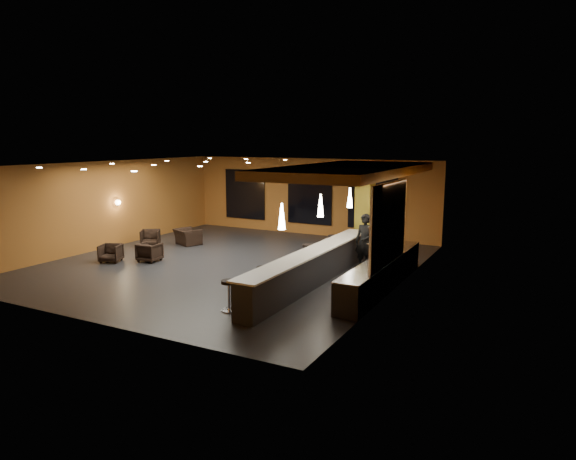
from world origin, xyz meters
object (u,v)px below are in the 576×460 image
at_px(armchair_a, 111,253).
at_px(pendant_2, 350,198).
at_px(bar_stool_2, 291,265).
at_px(bar_stool_4, 333,244).
at_px(bar_stool_0, 229,291).
at_px(column, 365,209).
at_px(staff_b, 382,241).
at_px(prep_counter, 382,274).
at_px(staff_a, 365,242).
at_px(staff_c, 385,243).
at_px(bar_stool_1, 264,277).
at_px(armchair_b, 150,252).
at_px(pendant_1, 321,206).
at_px(bar_stool_3, 308,253).
at_px(bar_counter, 313,268).
at_px(armchair_c, 150,238).
at_px(armchair_d, 188,237).
at_px(pendant_0, 282,216).

bearing_deg(armchair_a, pendant_2, 3.80).
distance_m(bar_stool_2, bar_stool_4, 3.37).
bearing_deg(bar_stool_4, pendant_2, -29.42).
relative_size(bar_stool_0, bar_stool_2, 1.08).
bearing_deg(bar_stool_2, column, 80.02).
height_order(pendant_2, staff_b, pendant_2).
height_order(prep_counter, staff_a, staff_a).
distance_m(pendant_2, bar_stool_0, 6.60).
bearing_deg(bar_stool_2, staff_c, 56.30).
bearing_deg(bar_stool_1, prep_counter, 40.23).
xyz_separation_m(staff_b, armchair_b, (-7.64, -3.12, -0.58)).
xyz_separation_m(pendant_1, bar_stool_3, (-0.91, 1.06, -1.80)).
bearing_deg(bar_stool_2, bar_stool_1, -86.66).
bearing_deg(staff_c, pendant_2, -178.72).
distance_m(pendant_1, bar_stool_1, 2.99).
relative_size(pendant_1, bar_stool_0, 0.86).
height_order(prep_counter, pendant_1, pendant_1).
xyz_separation_m(bar_counter, staff_c, (1.27, 3.17, 0.33)).
bearing_deg(bar_stool_2, staff_a, 56.54).
height_order(bar_counter, armchair_c, bar_counter).
relative_size(pendant_2, bar_stool_0, 0.86).
height_order(staff_a, bar_stool_1, staff_a).
bearing_deg(bar_stool_1, bar_stool_3, 93.67).
bearing_deg(staff_c, column, 125.35).
bearing_deg(pendant_1, armchair_c, 169.90).
relative_size(pendant_1, armchair_d, 0.69).
xyz_separation_m(staff_a, bar_stool_2, (-1.58, -2.39, -0.47)).
distance_m(pendant_1, bar_stool_0, 4.29).
xyz_separation_m(pendant_2, bar_stool_0, (-0.84, -6.28, -1.83)).
distance_m(bar_counter, staff_c, 3.43).
bearing_deg(pendant_2, bar_counter, -90.00).
relative_size(pendant_0, staff_c, 0.42).
xyz_separation_m(prep_counter, staff_b, (-0.83, 2.56, 0.49)).
bearing_deg(pendant_0, bar_stool_0, -123.26).
relative_size(bar_counter, pendant_2, 11.43).
bearing_deg(armchair_b, bar_stool_1, 157.89).
bearing_deg(column, pendant_1, -90.00).
distance_m(staff_a, bar_stool_0, 5.97).
bearing_deg(armchair_c, prep_counter, -42.28).
bearing_deg(staff_b, armchair_c, -158.17).
distance_m(pendant_1, pendant_2, 2.50).
bearing_deg(armchair_b, staff_a, -166.48).
xyz_separation_m(prep_counter, bar_stool_1, (-2.69, -2.28, 0.11)).
relative_size(armchair_b, bar_stool_3, 0.86).
height_order(pendant_1, bar_stool_1, pendant_1).
relative_size(pendant_1, bar_stool_1, 0.82).
bearing_deg(pendant_2, staff_c, 7.66).
bearing_deg(armchair_b, column, -149.83).
relative_size(armchair_b, bar_stool_4, 0.86).
bearing_deg(prep_counter, armchair_d, 164.97).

